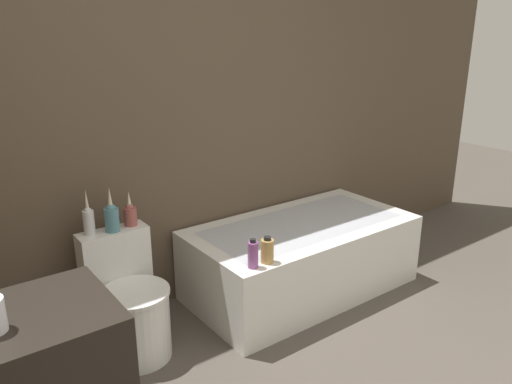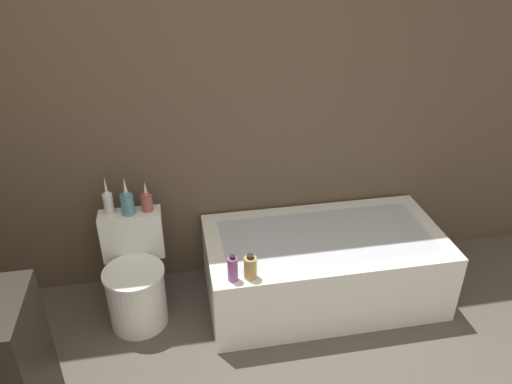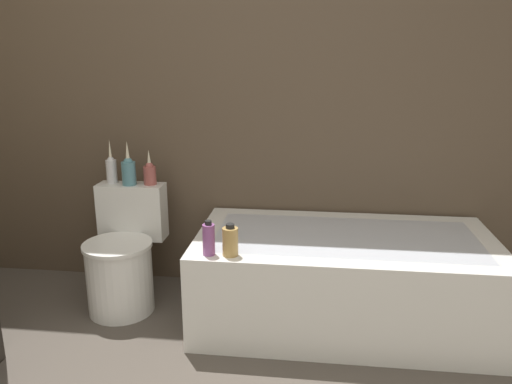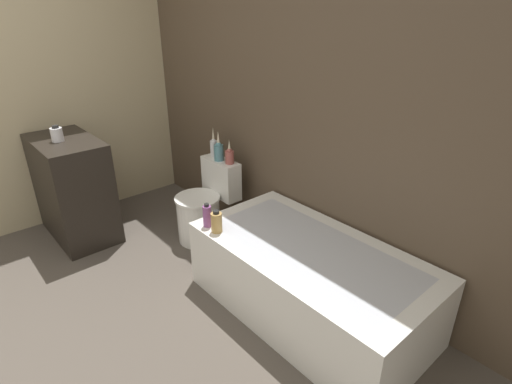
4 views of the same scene
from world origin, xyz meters
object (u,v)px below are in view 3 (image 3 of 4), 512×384
object	(u,v)px
vase_silver	(129,170)
vase_bronze	(150,173)
vase_gold	(111,168)
shampoo_bottle_short	(230,241)
bathtub	(343,279)
toilet	(123,259)
shampoo_bottle_tall	(209,239)

from	to	relation	value
vase_silver	vase_bronze	size ratio (longest dim) A/B	1.25
vase_gold	shampoo_bottle_short	bearing A→B (deg)	-35.09
vase_silver	shampoo_bottle_short	xyz separation A→B (m)	(0.68, -0.52, -0.20)
bathtub	vase_silver	size ratio (longest dim) A/B	6.05
toilet	shampoo_bottle_short	size ratio (longest dim) A/B	4.32
vase_bronze	shampoo_bottle_tall	distance (m)	0.74
vase_silver	shampoo_bottle_tall	distance (m)	0.80
shampoo_bottle_tall	shampoo_bottle_short	distance (m)	0.10
shampoo_bottle_tall	vase_bronze	bearing A→B (deg)	129.80
toilet	shampoo_bottle_short	xyz separation A→B (m)	(0.68, -0.35, 0.28)
bathtub	shampoo_bottle_tall	size ratio (longest dim) A/B	9.12
bathtub	shampoo_bottle_tall	distance (m)	0.79
toilet	shampoo_bottle_tall	world-z (taller)	toilet
toilet	vase_silver	bearing A→B (deg)	90.00
vase_bronze	shampoo_bottle_tall	size ratio (longest dim) A/B	1.21
vase_gold	shampoo_bottle_short	xyz separation A→B (m)	(0.79, -0.56, -0.20)
vase_gold	shampoo_bottle_tall	bearing A→B (deg)	-39.03
shampoo_bottle_short	shampoo_bottle_tall	bearing A→B (deg)	-178.00
bathtub	vase_silver	bearing A→B (deg)	170.41
vase_bronze	shampoo_bottle_short	xyz separation A→B (m)	(0.56, -0.55, -0.18)
vase_silver	shampoo_bottle_tall	xyz separation A→B (m)	(0.57, -0.53, -0.19)
vase_silver	shampoo_bottle_short	size ratio (longest dim) A/B	1.64
vase_gold	toilet	bearing A→B (deg)	-60.67
vase_silver	vase_bronze	xyz separation A→B (m)	(0.12, 0.02, -0.02)
shampoo_bottle_tall	toilet	bearing A→B (deg)	148.42
vase_bronze	shampoo_bottle_tall	bearing A→B (deg)	-50.20
toilet	shampoo_bottle_short	distance (m)	0.81
vase_gold	bathtub	bearing A→B (deg)	-10.10
bathtub	vase_gold	size ratio (longest dim) A/B	6.00
vase_gold	vase_silver	bearing A→B (deg)	-15.40
vase_silver	shampoo_bottle_short	world-z (taller)	vase_silver
bathtub	shampoo_bottle_short	size ratio (longest dim) A/B	9.91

